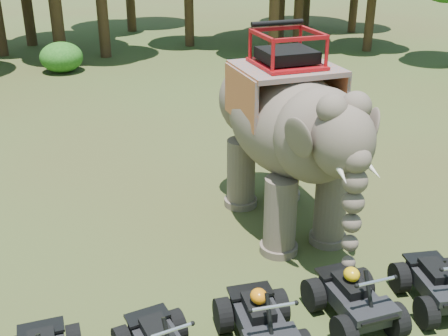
{
  "coord_description": "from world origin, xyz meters",
  "views": [
    {
      "loc": [
        -3.58,
        -9.42,
        6.93
      ],
      "look_at": [
        0.0,
        1.2,
        1.9
      ],
      "focal_mm": 45.0,
      "sensor_mm": 36.0,
      "label": 1
    }
  ],
  "objects_px": {
    "atv_3": "(355,292)",
    "atv_4": "(440,277)",
    "elephant": "(286,132)",
    "atv_2": "(261,315)"
  },
  "relations": [
    {
      "from": "atv_2",
      "to": "atv_3",
      "type": "bearing_deg",
      "value": 6.85
    },
    {
      "from": "atv_3",
      "to": "elephant",
      "type": "bearing_deg",
      "value": 85.33
    },
    {
      "from": "atv_2",
      "to": "atv_3",
      "type": "relative_size",
      "value": 1.02
    },
    {
      "from": "elephant",
      "to": "atv_4",
      "type": "distance_m",
      "value": 4.57
    },
    {
      "from": "atv_3",
      "to": "atv_4",
      "type": "xyz_separation_m",
      "value": [
        1.79,
        -0.1,
        -0.02
      ]
    },
    {
      "from": "atv_3",
      "to": "atv_4",
      "type": "relative_size",
      "value": 1.03
    },
    {
      "from": "atv_2",
      "to": "atv_3",
      "type": "height_order",
      "value": "atv_2"
    },
    {
      "from": "elephant",
      "to": "atv_2",
      "type": "xyz_separation_m",
      "value": [
        -2.15,
        -3.93,
        -1.72
      ]
    },
    {
      "from": "atv_3",
      "to": "atv_2",
      "type": "bearing_deg",
      "value": -178.16
    },
    {
      "from": "atv_2",
      "to": "atv_3",
      "type": "distance_m",
      "value": 1.88
    }
  ]
}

